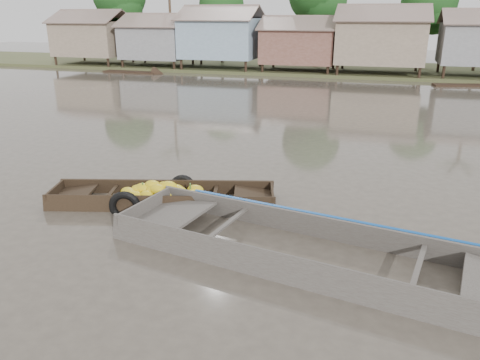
# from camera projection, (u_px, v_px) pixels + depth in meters

# --- Properties ---
(ground) EXTENTS (120.00, 120.00, 0.00)m
(ground) POSITION_uv_depth(u_px,v_px,m) (241.00, 224.00, 11.11)
(ground) COLOR #463E35
(ground) RESTS_ON ground
(riverbank) EXTENTS (120.00, 12.47, 10.22)m
(riverbank) POSITION_uv_depth(u_px,v_px,m) (388.00, 34.00, 37.99)
(riverbank) COLOR #384723
(riverbank) RESTS_ON ground
(banana_boat) EXTENTS (6.02, 2.88, 0.84)m
(banana_boat) POSITION_uv_depth(u_px,v_px,m) (159.00, 196.00, 12.29)
(banana_boat) COLOR black
(banana_boat) RESTS_ON ground
(viewer_boat) EXTENTS (8.80, 3.75, 0.69)m
(viewer_boat) POSITION_uv_depth(u_px,v_px,m) (314.00, 256.00, 9.45)
(viewer_boat) COLOR #3D3733
(viewer_boat) RESTS_ON ground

